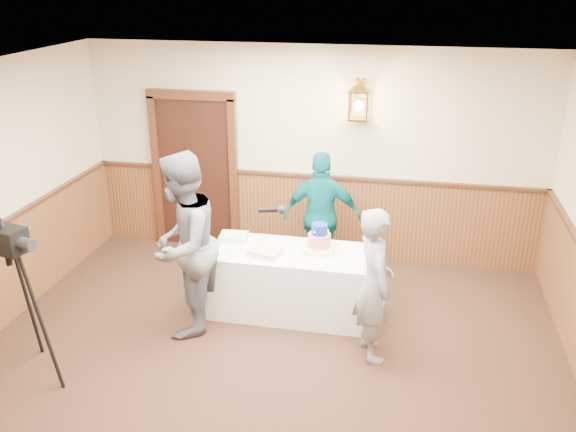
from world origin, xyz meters
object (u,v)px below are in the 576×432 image
(display_table, at_px, (292,281))
(baker, at_px, (374,285))
(sheet_cake_yellow, at_px, (265,252))
(tv_camera_rig, at_px, (19,313))
(assistant_p, at_px, (322,216))
(sheet_cake_green, at_px, (234,237))
(interviewer, at_px, (182,245))
(tiered_cake, at_px, (319,241))

(display_table, height_order, baker, baker)
(sheet_cake_yellow, distance_m, tv_camera_rig, 2.50)
(baker, relative_size, assistant_p, 0.97)
(baker, bearing_deg, sheet_cake_yellow, 45.99)
(display_table, height_order, sheet_cake_green, sheet_cake_green)
(interviewer, bearing_deg, display_table, 124.10)
(sheet_cake_green, relative_size, assistant_p, 0.19)
(sheet_cake_yellow, distance_m, sheet_cake_green, 0.55)
(tiered_cake, distance_m, sheet_cake_green, 1.02)
(tiered_cake, height_order, baker, baker)
(display_table, xyz_separation_m, tiered_cake, (0.30, 0.06, 0.50))
(sheet_cake_yellow, distance_m, interviewer, 0.91)
(sheet_cake_green, height_order, assistant_p, assistant_p)
(tiered_cake, bearing_deg, sheet_cake_green, 174.22)
(tiered_cake, xyz_separation_m, sheet_cake_yellow, (-0.56, -0.21, -0.09))
(interviewer, relative_size, assistant_p, 1.21)
(display_table, distance_m, tv_camera_rig, 2.82)
(tiered_cake, height_order, assistant_p, assistant_p)
(display_table, height_order, assistant_p, assistant_p)
(sheet_cake_green, relative_size, baker, 0.19)
(interviewer, bearing_deg, assistant_p, 145.90)
(display_table, relative_size, sheet_cake_green, 5.82)
(interviewer, xyz_separation_m, baker, (1.99, -0.09, -0.19))
(tiered_cake, height_order, interviewer, interviewer)
(baker, bearing_deg, tiered_cake, 20.94)
(display_table, bearing_deg, tiered_cake, 12.03)
(sheet_cake_yellow, bearing_deg, tiered_cake, 21.03)
(interviewer, bearing_deg, sheet_cake_yellow, 123.83)
(display_table, bearing_deg, interviewer, -150.77)
(assistant_p, height_order, tv_camera_rig, assistant_p)
(sheet_cake_green, relative_size, tv_camera_rig, 0.20)
(sheet_cake_green, relative_size, interviewer, 0.16)
(tv_camera_rig, bearing_deg, baker, 30.76)
(assistant_p, bearing_deg, sheet_cake_yellow, 61.23)
(sheet_cake_green, bearing_deg, tv_camera_rig, -128.79)
(display_table, xyz_separation_m, assistant_p, (0.19, 0.94, 0.44))
(display_table, xyz_separation_m, interviewer, (-1.04, -0.58, 0.61))
(sheet_cake_yellow, bearing_deg, sheet_cake_green, 144.84)
(tiered_cake, relative_size, tv_camera_rig, 0.21)
(sheet_cake_green, bearing_deg, baker, -26.62)
(display_table, relative_size, baker, 1.13)
(tv_camera_rig, bearing_deg, sheet_cake_yellow, 51.14)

